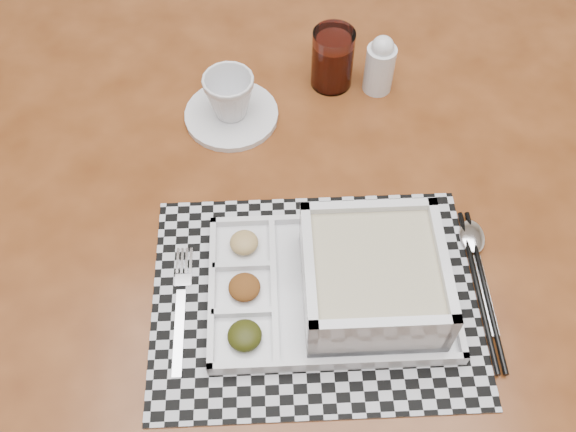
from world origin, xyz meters
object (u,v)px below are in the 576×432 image
object	(u,v)px
dining_table	(314,254)
creamer_bottle	(380,65)
cup	(230,96)
juice_glass	(332,61)
serving_tray	(358,281)

from	to	relation	value
dining_table	creamer_bottle	distance (m)	0.32
cup	creamer_bottle	distance (m)	0.25
dining_table	juice_glass	size ratio (longest dim) A/B	11.52
serving_tray	cup	xyz separation A→B (m)	(-0.19, 0.32, 0.01)
cup	creamer_bottle	world-z (taller)	creamer_bottle
serving_tray	juice_glass	size ratio (longest dim) A/B	3.24
serving_tray	cup	distance (m)	0.37
juice_glass	serving_tray	bearing A→B (deg)	-86.15
cup	juice_glass	bearing A→B (deg)	41.00
dining_table	serving_tray	bearing A→B (deg)	-65.31
cup	juice_glass	world-z (taller)	juice_glass
serving_tray	creamer_bottle	size ratio (longest dim) A/B	3.17
dining_table	serving_tray	size ratio (longest dim) A/B	3.55
juice_glass	creamer_bottle	world-z (taller)	creamer_bottle
serving_tray	cup	world-z (taller)	serving_tray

